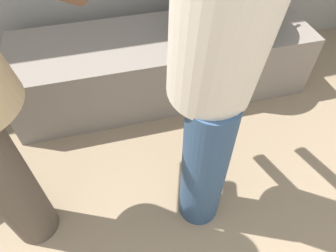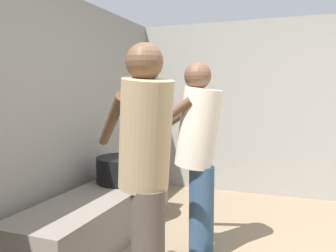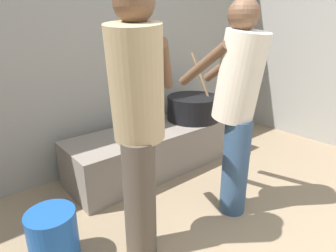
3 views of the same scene
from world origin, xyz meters
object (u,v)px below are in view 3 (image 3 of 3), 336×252
Objects in this scene: cooking_pot_main at (193,108)px; bucket_blue_plastic at (54,237)px; cook_in_cream_shirt at (237,100)px; cook_in_tan_shirt at (138,115)px.

cooking_pot_main reaches higher than bucket_blue_plastic.
cooking_pot_main is 1.08m from cook_in_cream_shirt.
cook_in_tan_shirt is (-0.79, 0.10, 0.03)m from cook_in_cream_shirt.
cooking_pot_main is 0.45× the size of cook_in_cream_shirt.
cook_in_tan_shirt is at bearing 172.94° from cook_in_cream_shirt.
cook_in_tan_shirt is at bearing -27.67° from bucket_blue_plastic.
cook_in_tan_shirt is at bearing -147.56° from cooking_pot_main.
cook_in_cream_shirt is at bearing -7.06° from cook_in_tan_shirt.
cook_in_tan_shirt is 4.55× the size of bucket_blue_plastic.
cooking_pot_main is 1.98× the size of bucket_blue_plastic.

